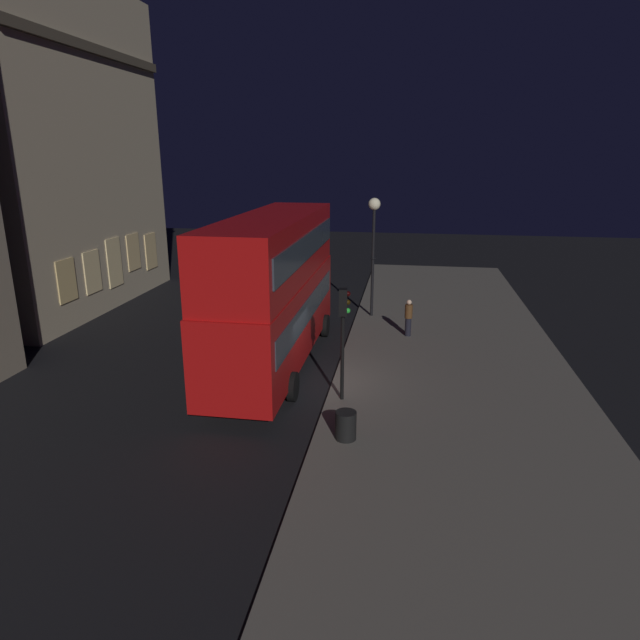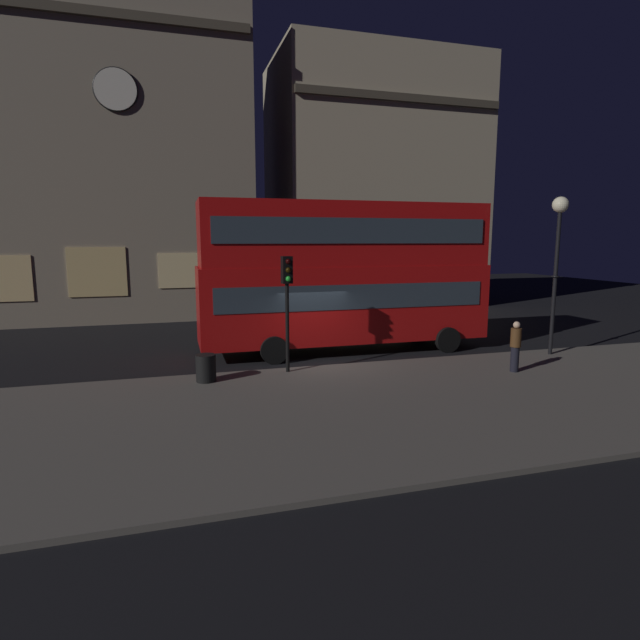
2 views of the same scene
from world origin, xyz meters
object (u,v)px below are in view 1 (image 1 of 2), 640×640
at_px(street_lamp, 374,226).
at_px(traffic_light_near_kerb, 343,321).
at_px(pedestrian, 408,317).
at_px(litter_bin, 346,425).
at_px(double_decker_bus, 274,285).

bearing_deg(street_lamp, traffic_light_near_kerb, 178.66).
xyz_separation_m(traffic_light_near_kerb, pedestrian, (7.00, -2.04, -1.82)).
xyz_separation_m(traffic_light_near_kerb, litter_bin, (-2.60, -0.41, -2.26)).
distance_m(double_decker_bus, traffic_light_near_kerb, 4.18).
bearing_deg(double_decker_bus, traffic_light_near_kerb, -134.70).
bearing_deg(street_lamp, litter_bin, -179.18).
relative_size(double_decker_bus, street_lamp, 1.97).
relative_size(street_lamp, litter_bin, 7.00).
bearing_deg(pedestrian, street_lamp, -67.50).
height_order(double_decker_bus, litter_bin, double_decker_bus).
bearing_deg(pedestrian, litter_bin, 71.24).
bearing_deg(traffic_light_near_kerb, pedestrian, -22.40).
distance_m(traffic_light_near_kerb, street_lamp, 10.09).
bearing_deg(traffic_light_near_kerb, street_lamp, -7.50).
distance_m(street_lamp, litter_bin, 13.16).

